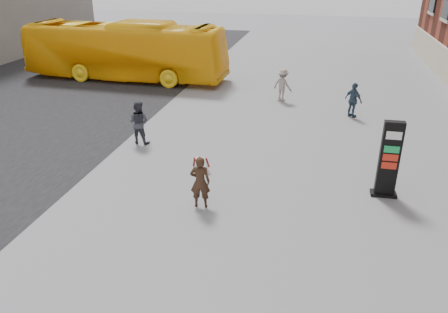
% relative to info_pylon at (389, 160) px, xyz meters
% --- Properties ---
extents(ground, '(100.00, 100.00, 0.00)m').
position_rel_info_pylon_xyz_m(ground, '(-4.47, -2.19, -1.18)').
color(ground, '#9E9EA3').
extents(info_pylon, '(0.76, 0.39, 2.37)m').
position_rel_info_pylon_xyz_m(info_pylon, '(0.00, 0.00, 0.00)').
color(info_pylon, black).
rests_on(info_pylon, ground).
extents(woman, '(0.64, 0.60, 1.58)m').
position_rel_info_pylon_xyz_m(woman, '(-5.25, -1.82, -0.38)').
color(woman, black).
rests_on(woman, ground).
extents(bus, '(12.13, 3.24, 3.35)m').
position_rel_info_pylon_xyz_m(bus, '(-13.51, 11.63, 0.49)').
color(bus, yellow).
rests_on(bus, road).
extents(pedestrian_a, '(0.86, 0.69, 1.68)m').
position_rel_info_pylon_xyz_m(pedestrian_a, '(-8.83, 2.33, -0.34)').
color(pedestrian_a, '#35363F').
rests_on(pedestrian_a, ground).
extents(pedestrian_b, '(1.21, 1.04, 1.62)m').
position_rel_info_pylon_xyz_m(pedestrian_b, '(-3.98, 9.19, -0.37)').
color(pedestrian_b, gray).
rests_on(pedestrian_b, ground).
extents(pedestrian_c, '(0.94, 0.91, 1.58)m').
position_rel_info_pylon_xyz_m(pedestrian_c, '(-0.63, 7.31, -0.40)').
color(pedestrian_c, '#2F4455').
rests_on(pedestrian_c, ground).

